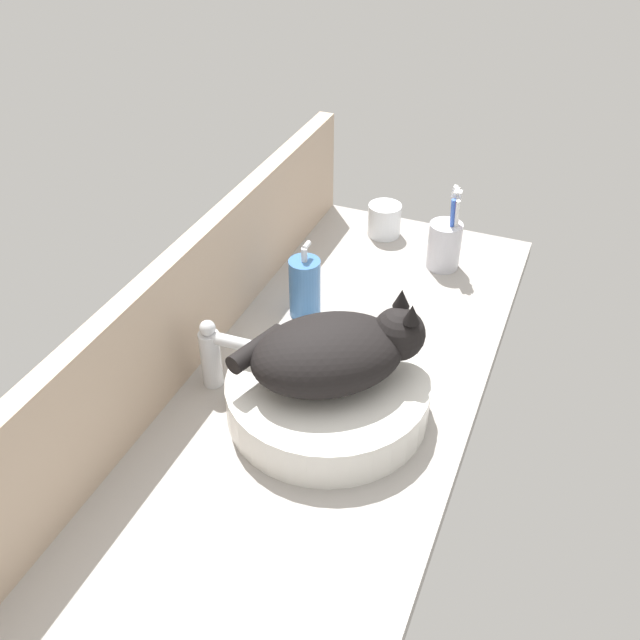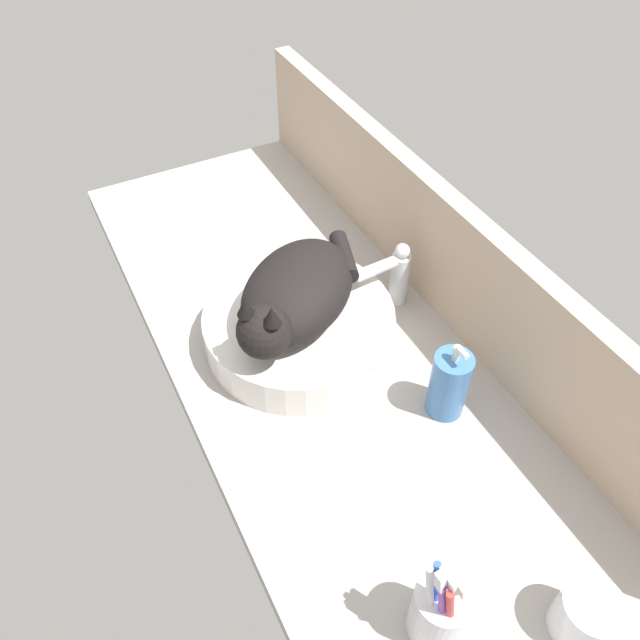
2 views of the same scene
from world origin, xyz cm
name	(u,v)px [view 2 (image 2 of 2)]	position (x,y,z in cm)	size (l,w,h in cm)	color
ground_plane	(321,350)	(0.00, 0.00, -2.00)	(134.56, 53.18, 4.00)	#9E9993
backsplash_panel	(443,252)	(0.00, 24.79, 11.88)	(134.56, 3.60, 23.76)	tan
sink_basin	(299,327)	(-2.34, -3.13, 3.54)	(33.72, 33.72, 7.08)	silver
cat	(295,294)	(-1.43, -4.15, 12.84)	(28.81, 30.16, 14.00)	black
faucet	(395,273)	(-3.16, 17.10, 7.30)	(3.60, 11.84, 13.60)	silver
soap_dispenser	(449,384)	(22.05, 11.37, 6.28)	(6.20, 6.20, 15.65)	#3F72B2
toothbrush_cup	(439,612)	(49.67, -9.79, 5.77)	(7.12, 7.12, 18.71)	silver
water_glass	(585,617)	(58.03, 6.58, 3.33)	(7.70, 7.70, 7.64)	white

